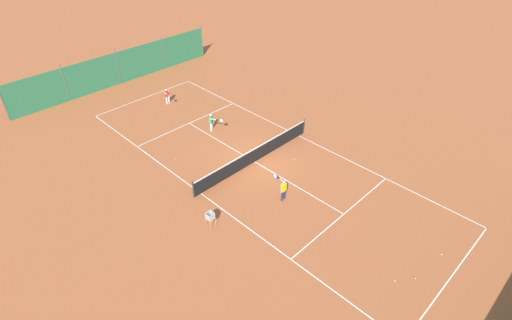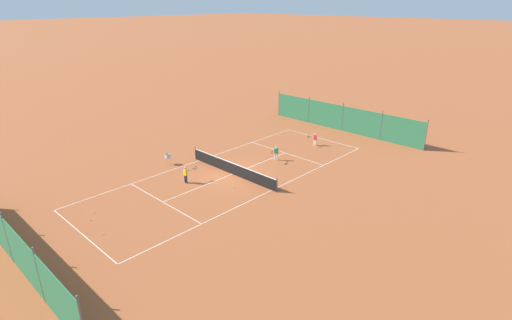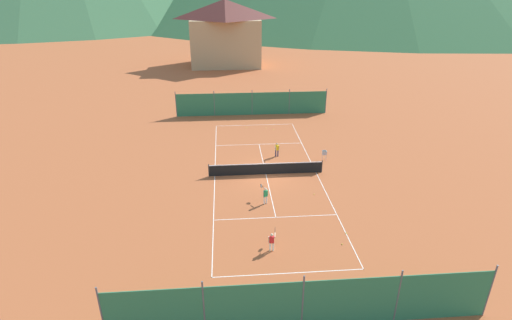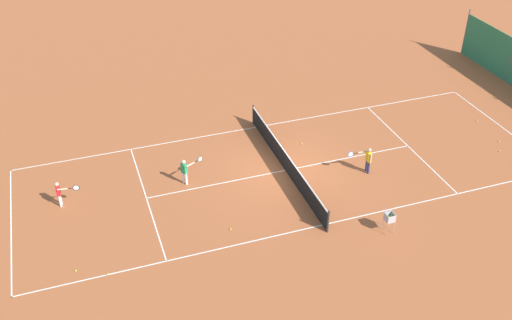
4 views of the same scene
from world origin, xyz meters
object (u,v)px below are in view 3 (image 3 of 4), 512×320
(ball_hopper, at_px, (324,153))
(tennis_net, at_px, (266,169))
(tennis_ball_by_net_right, at_px, (274,129))
(tennis_ball_far_corner, at_px, (342,244))
(alpine_chalet, at_px, (225,32))
(tennis_ball_mid_court, at_px, (314,194))
(player_far_baseline, at_px, (272,240))
(player_near_baseline, at_px, (277,149))
(tennis_ball_alley_left, at_px, (242,166))
(tennis_ball_near_corner, at_px, (247,128))
(tennis_ball_alley_right, at_px, (346,233))
(tennis_ball_by_net_left, at_px, (266,128))
(player_far_service, at_px, (265,194))

(ball_hopper, bearing_deg, tennis_net, -156.62)
(tennis_net, height_order, tennis_ball_by_net_right, tennis_net)
(tennis_ball_far_corner, xyz_separation_m, alpine_chalet, (-6.11, 54.65, 5.79))
(tennis_ball_mid_court, bearing_deg, ball_hopper, 70.05)
(player_far_baseline, xyz_separation_m, alpine_chalet, (-1.90, 54.81, 5.13))
(tennis_ball_by_net_right, bearing_deg, player_near_baseline, -94.76)
(player_near_baseline, xyz_separation_m, tennis_ball_alley_left, (-3.13, -1.86, -0.71))
(tennis_ball_far_corner, height_order, tennis_ball_by_net_right, same)
(tennis_net, bearing_deg, ball_hopper, 23.38)
(tennis_ball_by_net_right, bearing_deg, tennis_net, -100.41)
(tennis_ball_near_corner, distance_m, tennis_ball_alley_right, 20.27)
(tennis_ball_alley_right, bearing_deg, tennis_ball_near_corner, 104.32)
(tennis_ball_by_net_right, relative_size, tennis_ball_by_net_left, 1.00)
(tennis_net, xyz_separation_m, tennis_ball_alley_right, (4.11, -8.58, -0.47))
(player_near_baseline, height_order, tennis_ball_mid_court, player_near_baseline)
(player_far_service, relative_size, alpine_chalet, 0.10)
(tennis_ball_mid_court, relative_size, ball_hopper, 0.07)
(player_far_service, bearing_deg, tennis_net, 83.45)
(tennis_net, height_order, player_far_service, player_far_service)
(tennis_net, xyz_separation_m, tennis_ball_mid_court, (3.17, -3.60, -0.47))
(player_far_service, height_order, tennis_ball_near_corner, player_far_service)
(tennis_ball_by_net_left, bearing_deg, tennis_net, -96.04)
(tennis_net, bearing_deg, player_far_service, -96.55)
(tennis_ball_by_net_left, xyz_separation_m, alpine_chalet, (-3.72, 34.13, 5.79))
(tennis_ball_by_net_right, height_order, tennis_ball_alley_right, same)
(tennis_net, xyz_separation_m, tennis_ball_alley_left, (-1.81, 1.56, -0.47))
(tennis_ball_by_net_left, bearing_deg, tennis_ball_alley_right, -81.34)
(tennis_net, xyz_separation_m, ball_hopper, (5.31, 2.29, 0.16))
(player_far_baseline, distance_m, tennis_ball_near_corner, 20.91)
(tennis_net, relative_size, tennis_ball_near_corner, 139.09)
(tennis_ball_far_corner, xyz_separation_m, tennis_ball_by_net_right, (-1.65, 19.95, 0.00))
(tennis_ball_alley_right, bearing_deg, ball_hopper, 83.70)
(tennis_ball_near_corner, bearing_deg, player_far_service, -88.57)
(player_near_baseline, distance_m, tennis_ball_far_corner, 13.29)
(player_near_baseline, bearing_deg, alpine_chalet, 95.35)
(tennis_ball_by_net_right, distance_m, alpine_chalet, 35.46)
(tennis_ball_near_corner, bearing_deg, tennis_ball_mid_court, -74.47)
(tennis_ball_near_corner, bearing_deg, alpine_chalet, 92.81)
(player_far_service, bearing_deg, tennis_ball_alley_right, -41.19)
(tennis_net, relative_size, tennis_ball_by_net_right, 139.09)
(tennis_ball_far_corner, bearing_deg, tennis_ball_mid_court, 93.51)
(player_near_baseline, xyz_separation_m, tennis_ball_mid_court, (1.85, -7.02, -0.71))
(tennis_net, xyz_separation_m, player_far_service, (-0.52, -4.53, 0.23))
(tennis_ball_by_net_left, bearing_deg, player_near_baseline, -88.69)
(tennis_ball_mid_court, xyz_separation_m, ball_hopper, (2.14, 5.89, 0.63))
(tennis_ball_near_corner, xyz_separation_m, ball_hopper, (6.21, -8.77, 0.63))
(tennis_ball_near_corner, bearing_deg, tennis_net, -85.31)
(player_far_baseline, height_order, alpine_chalet, alpine_chalet)
(tennis_net, xyz_separation_m, tennis_ball_near_corner, (-0.91, 11.07, -0.47))
(player_far_baseline, xyz_separation_m, tennis_ball_by_net_left, (1.82, 20.68, -0.65))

